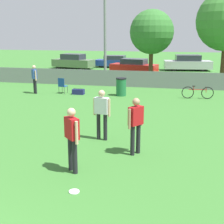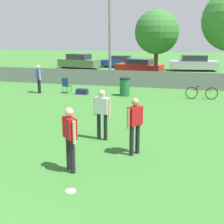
# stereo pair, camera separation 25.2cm
# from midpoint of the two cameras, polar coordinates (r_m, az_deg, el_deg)

# --- Properties ---
(fence_backline) EXTENTS (19.29, 0.07, 1.21)m
(fence_backline) POSITION_cam_midpoint_polar(r_m,az_deg,el_deg) (21.21, 1.26, 6.14)
(fence_backline) COLOR gray
(fence_backline) RESTS_ON ground_plane
(tree_near_pole) EXTENTS (3.34, 3.34, 5.30)m
(tree_near_pole) POSITION_cam_midpoint_polar(r_m,az_deg,el_deg) (24.56, 6.97, 14.30)
(tree_near_pole) COLOR #4C331E
(tree_near_pole) RESTS_ON ground_plane
(player_thrower_red) EXTENTS (0.48, 0.47, 1.72)m
(player_thrower_red) POSITION_cam_midpoint_polar(r_m,az_deg,el_deg) (8.06, -8.22, -4.15)
(player_thrower_red) COLOR black
(player_thrower_red) RESTS_ON ground_plane
(player_receiver_white) EXTENTS (0.61, 0.29, 1.72)m
(player_receiver_white) POSITION_cam_midpoint_polar(r_m,az_deg,el_deg) (10.42, -2.58, 0.22)
(player_receiver_white) COLOR black
(player_receiver_white) RESTS_ON ground_plane
(player_defender_red) EXTENTS (0.44, 0.52, 1.72)m
(player_defender_red) POSITION_cam_midpoint_polar(r_m,az_deg,el_deg) (9.17, 3.58, -1.76)
(player_defender_red) COLOR black
(player_defender_red) RESTS_ON ground_plane
(spectator_in_blue) EXTENTS (0.46, 0.46, 1.69)m
(spectator_in_blue) POSITION_cam_midpoint_polar(r_m,az_deg,el_deg) (19.32, -14.36, 6.22)
(spectator_in_blue) COLOR black
(spectator_in_blue) RESTS_ON ground_plane
(frisbee_disc) EXTENTS (0.25, 0.25, 0.03)m
(frisbee_disc) POSITION_cam_midpoint_polar(r_m,az_deg,el_deg) (7.43, -7.94, -14.21)
(frisbee_disc) COLOR white
(frisbee_disc) RESTS_ON ground_plane
(folding_chair_sideline) EXTENTS (0.49, 0.49, 0.94)m
(folding_chair_sideline) POSITION_cam_midpoint_polar(r_m,az_deg,el_deg) (19.00, -9.47, 4.94)
(folding_chair_sideline) COLOR #333338
(folding_chair_sideline) RESTS_ON ground_plane
(bicycle_sideline) EXTENTS (1.73, 0.44, 0.72)m
(bicycle_sideline) POSITION_cam_midpoint_polar(r_m,az_deg,el_deg) (17.88, 15.00, 3.47)
(bicycle_sideline) COLOR black
(bicycle_sideline) RESTS_ON ground_plane
(trash_bin) EXTENTS (0.60, 0.60, 1.04)m
(trash_bin) POSITION_cam_midpoint_polar(r_m,az_deg,el_deg) (18.08, 1.29, 4.64)
(trash_bin) COLOR #1E6638
(trash_bin) RESTS_ON ground_plane
(gear_bag_sideline) EXTENTS (0.69, 0.38, 0.33)m
(gear_bag_sideline) POSITION_cam_midpoint_polar(r_m,az_deg,el_deg) (18.67, -6.56, 3.71)
(gear_bag_sideline) COLOR navy
(gear_bag_sideline) RESTS_ON ground_plane
(parked_car_olive) EXTENTS (4.44, 2.43, 1.50)m
(parked_car_olive) POSITION_cam_midpoint_polar(r_m,az_deg,el_deg) (32.49, -7.33, 9.14)
(parked_car_olive) COLOR black
(parked_car_olive) RESTS_ON ground_plane
(parked_car_blue) EXTENTS (4.07, 1.72, 1.25)m
(parked_car_blue) POSITION_cam_midpoint_polar(r_m,az_deg,el_deg) (33.40, 0.32, 9.22)
(parked_car_blue) COLOR black
(parked_car_blue) RESTS_ON ground_plane
(parked_car_red) EXTENTS (4.36, 2.44, 1.32)m
(parked_car_red) POSITION_cam_midpoint_polar(r_m,az_deg,el_deg) (28.29, 3.78, 8.34)
(parked_car_red) COLOR black
(parked_car_red) RESTS_ON ground_plane
(parked_car_silver) EXTENTS (4.66, 2.40, 1.50)m
(parked_car_silver) POSITION_cam_midpoint_polar(r_m,az_deg,el_deg) (31.38, 13.44, 8.71)
(parked_car_silver) COLOR black
(parked_car_silver) RESTS_ON ground_plane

